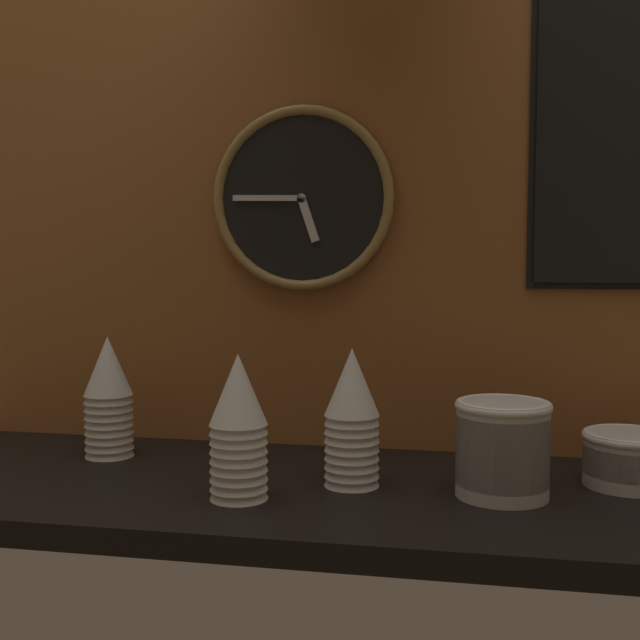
% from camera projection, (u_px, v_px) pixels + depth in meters
% --- Properties ---
extents(ground_plane, '(1.60, 0.56, 0.04)m').
position_uv_depth(ground_plane, '(332.00, 494.00, 1.33)').
color(ground_plane, black).
extents(wall_tiled_back, '(1.60, 0.03, 1.05)m').
position_uv_depth(wall_tiled_back, '(357.00, 178.00, 1.55)').
color(wall_tiled_back, '#A3602D').
rests_on(wall_tiled_back, ground_plane).
extents(cup_stack_left, '(0.09, 0.09, 0.23)m').
position_uv_depth(cup_stack_left, '(108.00, 397.00, 1.49)').
color(cup_stack_left, white).
rests_on(cup_stack_left, ground_plane).
extents(cup_stack_center, '(0.09, 0.09, 0.23)m').
position_uv_depth(cup_stack_center, '(238.00, 426.00, 1.23)').
color(cup_stack_center, white).
rests_on(cup_stack_center, ground_plane).
extents(cup_stack_center_right, '(0.09, 0.09, 0.23)m').
position_uv_depth(cup_stack_center_right, '(352.00, 417.00, 1.30)').
color(cup_stack_center_right, white).
rests_on(cup_stack_center_right, ground_plane).
extents(bowl_stack_far_right, '(0.15, 0.15, 0.09)m').
position_uv_depth(bowl_stack_far_right, '(629.00, 457.00, 1.31)').
color(bowl_stack_far_right, beige).
rests_on(bowl_stack_far_right, ground_plane).
extents(bowl_stack_right, '(0.15, 0.15, 0.15)m').
position_uv_depth(bowl_stack_right, '(503.00, 447.00, 1.25)').
color(bowl_stack_right, beige).
rests_on(bowl_stack_right, ground_plane).
extents(wall_clock, '(0.35, 0.03, 0.35)m').
position_uv_depth(wall_clock, '(302.00, 199.00, 1.54)').
color(wall_clock, black).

